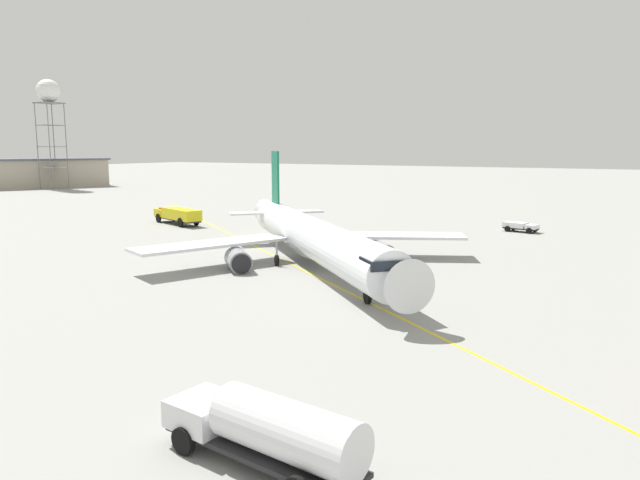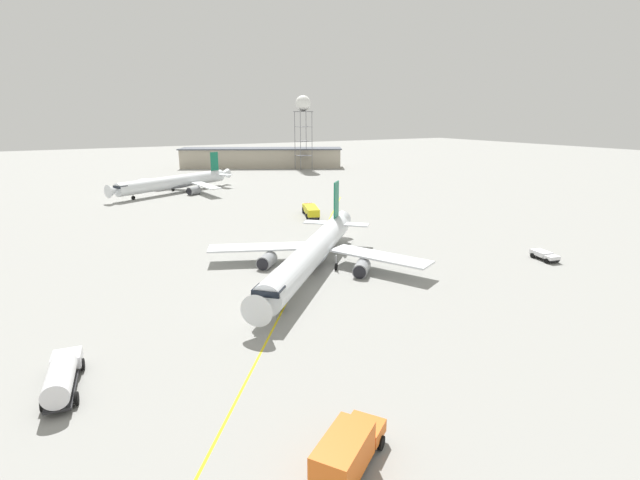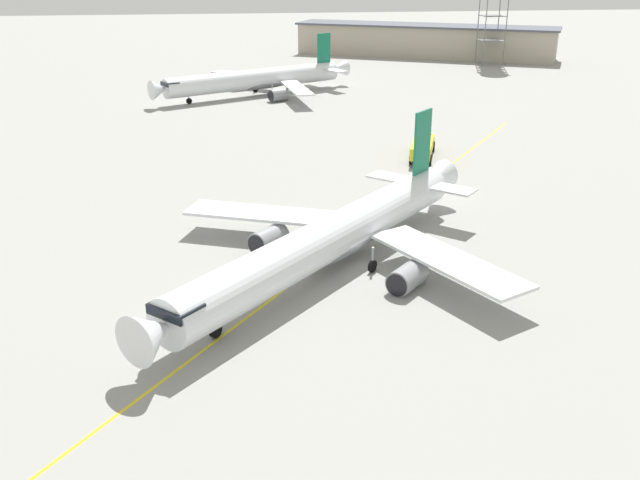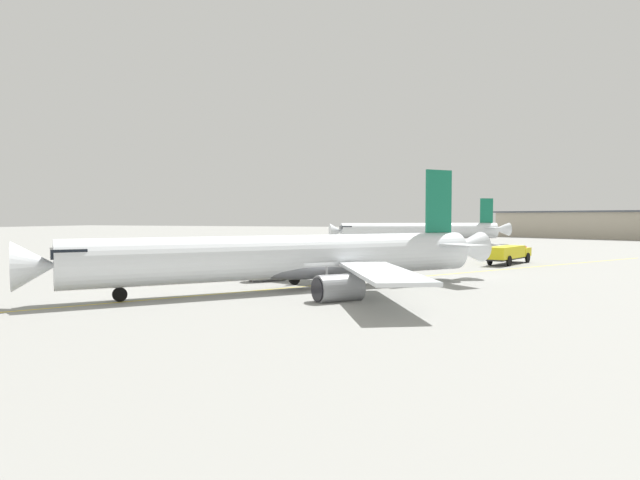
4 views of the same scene
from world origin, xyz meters
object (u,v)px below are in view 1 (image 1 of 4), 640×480
(fire_tender_truck, at_px, (178,214))
(radar_tower, at_px, (48,95))
(airliner_main, at_px, (312,239))
(pushback_tug_truck, at_px, (520,226))
(fuel_tanker_truck, at_px, (269,429))

(fire_tender_truck, xyz_separation_m, radar_tower, (-41.22, -85.00, 24.36))
(airliner_main, height_order, fire_tender_truck, airliner_main)
(pushback_tug_truck, height_order, fire_tender_truck, fire_tender_truck)
(fire_tender_truck, bearing_deg, radar_tower, -6.11)
(fuel_tanker_truck, relative_size, fire_tender_truck, 0.79)
(airliner_main, bearing_deg, fire_tender_truck, -164.08)
(fuel_tanker_truck, xyz_separation_m, radar_tower, (-92.24, -137.04, 24.32))
(fire_tender_truck, bearing_deg, airliner_main, 172.45)
(radar_tower, bearing_deg, fire_tender_truck, 64.13)
(radar_tower, bearing_deg, fuel_tanker_truck, 56.06)
(airliner_main, height_order, radar_tower, radar_tower)
(pushback_tug_truck, bearing_deg, fire_tender_truck, -148.43)
(fuel_tanker_truck, height_order, radar_tower, radar_tower)
(pushback_tug_truck, distance_m, fire_tender_truck, 50.60)
(pushback_tug_truck, relative_size, fuel_tanker_truck, 0.56)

